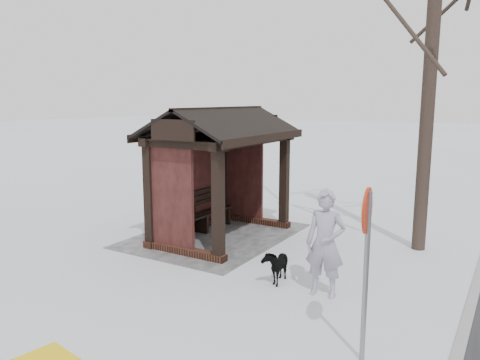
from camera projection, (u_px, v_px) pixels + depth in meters
name	position (u px, v px, depth m)	size (l,w,h in m)	color
ground	(222.00, 237.00, 11.22)	(120.00, 120.00, 0.00)	silver
kerb	(477.00, 283.00, 8.41)	(120.00, 0.15, 0.06)	gray
trampled_patch	(215.00, 235.00, 11.32)	(4.20, 3.20, 0.02)	#939499
bus_shelter	(216.00, 147.00, 10.93)	(3.60, 2.40, 3.09)	#381D14
pedestrian	(325.00, 244.00, 7.75)	(0.66, 0.43, 1.81)	#9E95AE
dog	(276.00, 265.00, 8.44)	(0.34, 0.75, 0.64)	black
road_sign	(366.00, 237.00, 5.67)	(0.57, 0.11, 2.23)	slate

